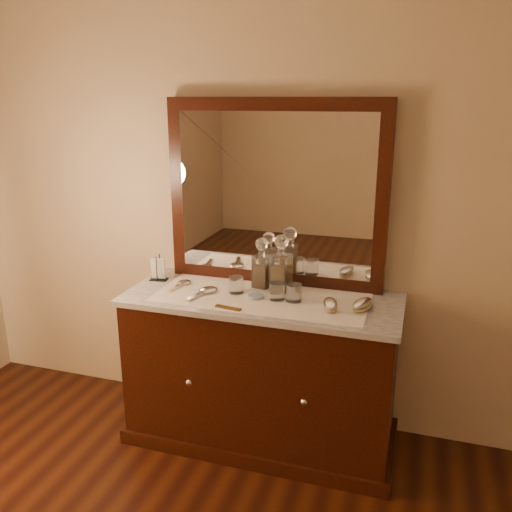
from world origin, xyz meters
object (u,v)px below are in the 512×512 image
object	(u,v)px
pin_dish	(256,296)
dresser_cabinet	(262,372)
decanter_left	(262,268)
mirror_frame	(275,194)
decanter_right	(281,269)
brush_far	(362,305)
comb	(228,308)
brush_near	(330,305)
napkin_rack	(158,270)
hand_mirror_outer	(182,283)
hand_mirror_inner	(206,291)

from	to	relation	value
pin_dish	dresser_cabinet	bearing A→B (deg)	58.38
decanter_left	mirror_frame	bearing A→B (deg)	68.99
decanter_right	brush_far	world-z (taller)	decanter_right
comb	brush_far	world-z (taller)	brush_far
brush_near	brush_far	world-z (taller)	brush_far
pin_dish	napkin_rack	bearing A→B (deg)	169.69
dresser_cabinet	mirror_frame	distance (m)	0.97
mirror_frame	hand_mirror_outer	bearing A→B (deg)	-155.65
brush_far	hand_mirror_outer	bearing A→B (deg)	176.78
dresser_cabinet	decanter_left	bearing A→B (deg)	107.21
decanter_right	pin_dish	bearing A→B (deg)	-122.67
napkin_rack	brush_far	distance (m)	1.16
napkin_rack	hand_mirror_inner	size ratio (longest dim) A/B	0.62
comb	brush_far	xyz separation A→B (m)	(0.63, 0.19, 0.02)
hand_mirror_inner	comb	bearing A→B (deg)	-42.25
brush_near	dresser_cabinet	bearing A→B (deg)	169.57
comb	mirror_frame	bearing A→B (deg)	85.38
decanter_right	brush_near	world-z (taller)	decanter_right
pin_dish	decanter_right	bearing A→B (deg)	57.33
mirror_frame	pin_dish	distance (m)	0.56
pin_dish	comb	bearing A→B (deg)	-115.47
brush_near	hand_mirror_inner	distance (m)	0.67
dresser_cabinet	comb	world-z (taller)	comb
hand_mirror_inner	napkin_rack	bearing A→B (deg)	160.67
comb	brush_far	distance (m)	0.66
hand_mirror_inner	pin_dish	bearing A→B (deg)	1.50
pin_dish	hand_mirror_outer	size ratio (longest dim) A/B	0.43
comb	decanter_right	xyz separation A→B (m)	(0.18, 0.33, 0.11)
hand_mirror_outer	hand_mirror_inner	distance (m)	0.19
brush_far	hand_mirror_inner	xyz separation A→B (m)	(-0.82, -0.02, -0.01)
brush_near	hand_mirror_outer	world-z (taller)	brush_near
decanter_left	brush_near	bearing A→B (deg)	-26.31
comb	brush_near	xyz separation A→B (m)	(0.48, 0.15, 0.02)
napkin_rack	hand_mirror_outer	bearing A→B (deg)	-14.94
dresser_cabinet	hand_mirror_outer	xyz separation A→B (m)	(-0.47, 0.03, 0.45)
mirror_frame	decanter_right	world-z (taller)	mirror_frame
dresser_cabinet	decanter_left	world-z (taller)	decanter_left
napkin_rack	hand_mirror_outer	size ratio (longest dim) A/B	0.75
decanter_left	hand_mirror_inner	world-z (taller)	decanter_left
dresser_cabinet	pin_dish	distance (m)	0.45
mirror_frame	napkin_rack	world-z (taller)	mirror_frame
napkin_rack	mirror_frame	bearing A→B (deg)	14.78
hand_mirror_outer	hand_mirror_inner	bearing A→B (deg)	-23.38
dresser_cabinet	brush_near	size ratio (longest dim) A/B	8.52
pin_dish	hand_mirror_outer	distance (m)	0.45
brush_near	mirror_frame	bearing A→B (deg)	139.76
decanter_right	hand_mirror_outer	distance (m)	0.56
decanter_left	hand_mirror_outer	bearing A→B (deg)	-166.43
brush_near	brush_far	xyz separation A→B (m)	(0.15, 0.04, 0.00)
decanter_right	mirror_frame	bearing A→B (deg)	118.47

